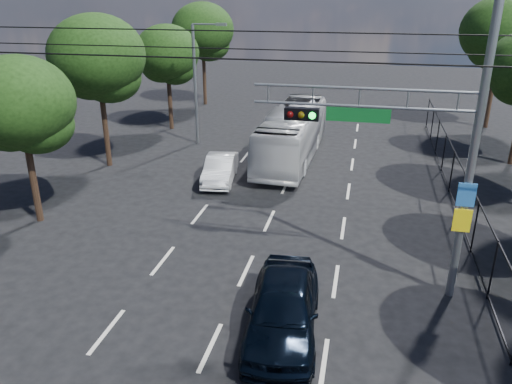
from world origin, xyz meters
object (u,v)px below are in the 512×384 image
(navy_hatchback, at_px, (283,308))
(white_van, at_px, (220,169))
(signal_mast, at_px, (430,128))
(white_bus, at_px, (293,134))

(navy_hatchback, relative_size, white_van, 1.21)
(signal_mast, bearing_deg, white_bus, 114.62)
(navy_hatchback, xyz_separation_m, white_bus, (-2.12, 15.29, 0.63))
(signal_mast, relative_size, white_van, 2.45)
(navy_hatchback, bearing_deg, white_bus, 93.19)
(white_bus, relative_size, white_van, 2.64)
(signal_mast, height_order, white_van, signal_mast)
(white_bus, xyz_separation_m, white_van, (-2.90, -4.34, -0.79))
(navy_hatchback, bearing_deg, white_van, 109.92)
(navy_hatchback, relative_size, white_bus, 0.46)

